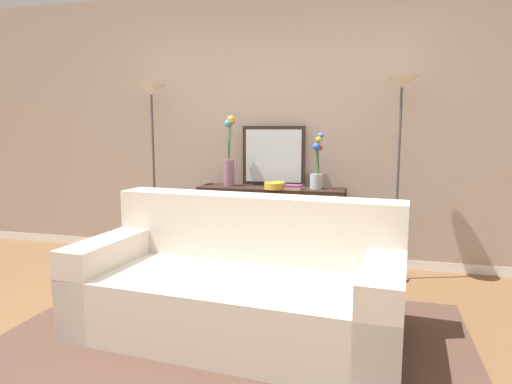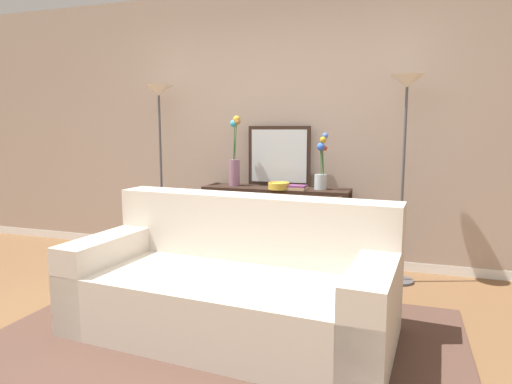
% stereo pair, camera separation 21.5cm
% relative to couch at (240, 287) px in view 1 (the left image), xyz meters
% --- Properties ---
extents(ground_plane, '(16.00, 16.00, 0.02)m').
position_rel_couch_xyz_m(ground_plane, '(-0.11, -0.41, -0.32)').
color(ground_plane, brown).
extents(back_wall, '(12.00, 0.15, 2.71)m').
position_rel_couch_xyz_m(back_wall, '(-0.11, 1.76, 1.05)').
color(back_wall, white).
rests_on(back_wall, ground).
extents(area_rug, '(2.97, 1.95, 0.01)m').
position_rel_couch_xyz_m(area_rug, '(-0.00, -0.16, -0.30)').
color(area_rug, '#51382D').
rests_on(area_rug, ground).
extents(couch, '(2.15, 1.14, 0.88)m').
position_rel_couch_xyz_m(couch, '(0.00, 0.00, 0.00)').
color(couch, beige).
rests_on(couch, ground).
extents(console_table, '(1.42, 0.37, 0.79)m').
position_rel_couch_xyz_m(console_table, '(-0.12, 1.45, 0.24)').
color(console_table, black).
rests_on(console_table, ground).
extents(floor_lamp_left, '(0.28, 0.28, 1.78)m').
position_rel_couch_xyz_m(floor_lamp_left, '(-1.33, 1.36, 1.09)').
color(floor_lamp_left, '#4C4C51').
rests_on(floor_lamp_left, ground).
extents(floor_lamp_right, '(0.28, 0.28, 1.79)m').
position_rel_couch_xyz_m(floor_lamp_right, '(1.04, 1.36, 1.10)').
color(floor_lamp_right, '#4C4C51').
rests_on(floor_lamp_right, ground).
extents(wall_mirror, '(0.63, 0.02, 0.59)m').
position_rel_couch_xyz_m(wall_mirror, '(-0.14, 1.61, 0.78)').
color(wall_mirror, black).
rests_on(wall_mirror, console_table).
extents(vase_tall_flowers, '(0.11, 0.12, 0.69)m').
position_rel_couch_xyz_m(vase_tall_flowers, '(-0.55, 1.47, 0.76)').
color(vase_tall_flowers, gray).
rests_on(vase_tall_flowers, console_table).
extents(vase_short_flowers, '(0.12, 0.13, 0.53)m').
position_rel_couch_xyz_m(vase_short_flowers, '(0.31, 1.44, 0.66)').
color(vase_short_flowers, silver).
rests_on(vase_short_flowers, console_table).
extents(fruit_bowl, '(0.20, 0.20, 0.07)m').
position_rel_couch_xyz_m(fruit_bowl, '(-0.06, 1.34, 0.51)').
color(fruit_bowl, gold).
rests_on(fruit_bowl, console_table).
extents(book_stack, '(0.21, 0.17, 0.04)m').
position_rel_couch_xyz_m(book_stack, '(0.10, 1.35, 0.50)').
color(book_stack, tan).
rests_on(book_stack, console_table).
extents(book_row_under_console, '(0.45, 0.17, 0.13)m').
position_rel_couch_xyz_m(book_row_under_console, '(-0.49, 1.45, -0.25)').
color(book_row_under_console, navy).
rests_on(book_row_under_console, ground).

